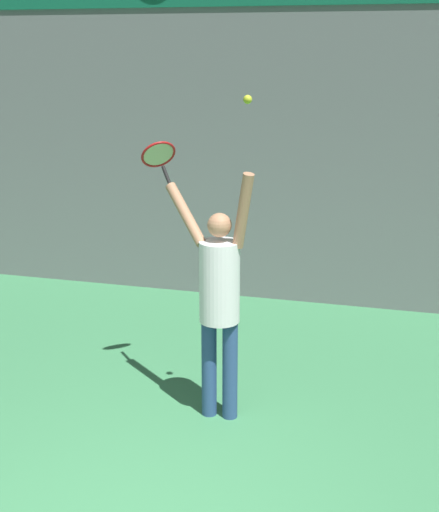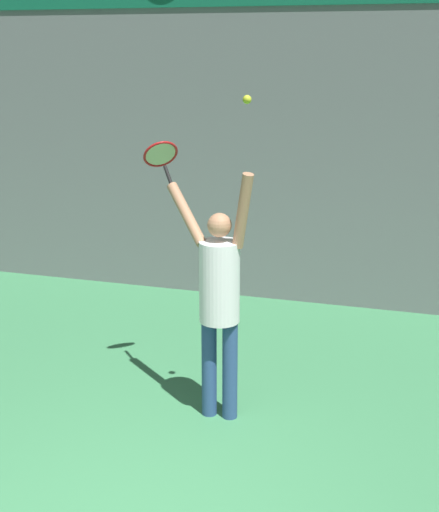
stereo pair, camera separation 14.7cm
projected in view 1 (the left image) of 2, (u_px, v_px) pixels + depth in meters
back_wall at (275, 98)px, 8.43m from camera, size 18.00×0.10×5.00m
tennis_player at (219, 294)px, 5.90m from camera, size 0.89×0.52×2.16m
tennis_racket at (159, 156)px, 6.24m from camera, size 0.39×0.42×0.37m
tennis_ball at (248, 99)px, 5.29m from camera, size 0.07×0.07×0.07m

